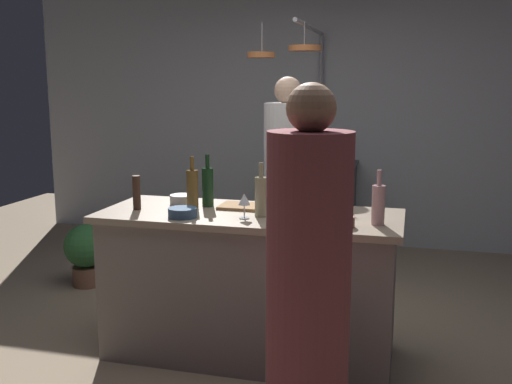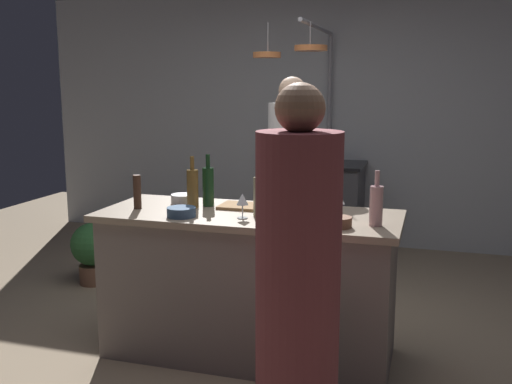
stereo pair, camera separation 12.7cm
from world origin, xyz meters
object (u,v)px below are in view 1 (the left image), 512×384
(potted_plant, at_px, (86,251))
(mixing_bowl_wooden, at_px, (341,221))
(wine_bottle_red, at_px, (208,186))
(wine_glass_near_left_guest, at_px, (340,199))
(wine_bottle_white, at_px, (261,196))
(mixing_bowl_steel, at_px, (182,199))
(guest_right, at_px, (308,300))
(bar_stool_right, at_px, (318,349))
(wine_bottle_green, at_px, (294,198))
(chef, at_px, (287,197))
(stove_range, at_px, (315,206))
(wine_glass_near_right_guest, at_px, (244,201))
(wine_bottle_rose, at_px, (378,204))
(mixing_bowl_blue, at_px, (183,213))
(pepper_mill, at_px, (137,193))
(cutting_board, at_px, (246,206))
(wine_bottle_amber, at_px, (192,188))

(potted_plant, xyz_separation_m, mixing_bowl_wooden, (2.22, -1.08, 0.63))
(wine_bottle_red, relative_size, mixing_bowl_wooden, 2.24)
(wine_glass_near_left_guest, height_order, mixing_bowl_wooden, wine_glass_near_left_guest)
(wine_bottle_white, bearing_deg, mixing_bowl_steel, 158.84)
(guest_right, bearing_deg, bar_stool_right, 91.95)
(wine_bottle_red, relative_size, wine_bottle_green, 1.13)
(mixing_bowl_steel, bearing_deg, chef, 62.03)
(mixing_bowl_steel, bearing_deg, wine_bottle_green, -12.94)
(stove_range, height_order, mixing_bowl_steel, mixing_bowl_steel)
(potted_plant, height_order, mixing_bowl_wooden, mixing_bowl_wooden)
(mixing_bowl_wooden, bearing_deg, potted_plant, 154.02)
(potted_plant, height_order, mixing_bowl_steel, mixing_bowl_steel)
(wine_glass_near_right_guest, bearing_deg, wine_bottle_white, 47.44)
(bar_stool_right, distance_m, wine_glass_near_left_guest, 0.90)
(wine_bottle_rose, bearing_deg, wine_glass_near_left_guest, 149.09)
(mixing_bowl_steel, bearing_deg, guest_right, -48.43)
(potted_plant, relative_size, mixing_bowl_steel, 3.45)
(wine_bottle_green, xyz_separation_m, wine_glass_near_left_guest, (0.26, 0.05, -0.00))
(stove_range, height_order, wine_bottle_white, wine_bottle_white)
(potted_plant, xyz_separation_m, wine_glass_near_right_guest, (1.67, -1.04, 0.71))
(chef, height_order, wine_bottle_rose, chef)
(mixing_bowl_steel, xyz_separation_m, mixing_bowl_blue, (0.15, -0.37, -0.00))
(guest_right, relative_size, pepper_mill, 7.93)
(mixing_bowl_blue, bearing_deg, stove_range, 82.70)
(stove_range, distance_m, mixing_bowl_steel, 2.40)
(pepper_mill, height_order, wine_bottle_green, wine_bottle_green)
(cutting_board, xyz_separation_m, wine_bottle_red, (-0.24, -0.01, 0.12))
(wine_bottle_amber, distance_m, wine_bottle_red, 0.11)
(cutting_board, bearing_deg, bar_stool_right, -52.41)
(mixing_bowl_wooden, bearing_deg, wine_bottle_white, 164.80)
(mixing_bowl_wooden, height_order, mixing_bowl_blue, mixing_bowl_wooden)
(cutting_board, bearing_deg, wine_bottle_white, -53.96)
(guest_right, relative_size, wine_bottle_rose, 5.52)
(wine_bottle_green, xyz_separation_m, wine_glass_near_right_guest, (-0.26, -0.13, -0.00))
(guest_right, relative_size, wine_glass_near_right_guest, 11.41)
(cutting_board, height_order, wine_glass_near_right_guest, wine_glass_near_right_guest)
(potted_plant, height_order, wine_bottle_green, wine_bottle_green)
(guest_right, height_order, wine_bottle_red, guest_right)
(chef, xyz_separation_m, cutting_board, (-0.06, -0.95, 0.11))
(cutting_board, height_order, mixing_bowl_blue, mixing_bowl_blue)
(wine_bottle_amber, distance_m, wine_bottle_green, 0.65)
(chef, bearing_deg, pepper_mill, -120.51)
(cutting_board, relative_size, wine_glass_near_left_guest, 2.19)
(mixing_bowl_wooden, relative_size, mixing_bowl_blue, 0.87)
(cutting_board, xyz_separation_m, wine_bottle_rose, (0.82, -0.24, 0.11))
(wine_bottle_rose, bearing_deg, wine_bottle_green, 170.14)
(wine_bottle_green, xyz_separation_m, mixing_bowl_wooden, (0.30, -0.18, -0.08))
(guest_right, distance_m, mixing_bowl_blue, 1.19)
(mixing_bowl_wooden, xyz_separation_m, mixing_bowl_steel, (-1.07, 0.36, 0.00))
(stove_range, bearing_deg, mixing_bowl_wooden, -77.88)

